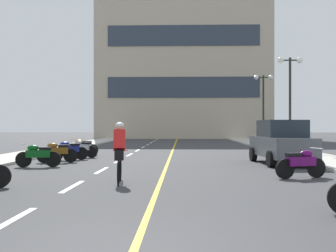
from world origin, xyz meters
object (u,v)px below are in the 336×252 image
at_px(motorcycle_4, 57,152).
at_px(cyclist_rider, 119,151).
at_px(motorcycle_6, 82,148).
at_px(motorcycle_2, 301,163).
at_px(motorcycle_7, 82,147).
at_px(street_lamp_far, 263,94).
at_px(parked_car_near, 282,142).
at_px(motorcycle_3, 38,155).
at_px(motorcycle_5, 69,150).
at_px(street_lamp_mid, 290,83).

bearing_deg(motorcycle_4, cyclist_rider, -60.00).
bearing_deg(motorcycle_6, motorcycle_4, -96.93).
height_order(motorcycle_2, motorcycle_6, same).
relative_size(motorcycle_6, cyclist_rider, 0.92).
distance_m(motorcycle_6, motorcycle_7, 1.54).
xyz_separation_m(street_lamp_far, parked_car_near, (-2.20, -15.60, -3.13)).
distance_m(motorcycle_2, motorcycle_4, 10.24).
height_order(motorcycle_3, motorcycle_5, same).
distance_m(motorcycle_3, motorcycle_5, 3.35).
relative_size(parked_car_near, motorcycle_7, 2.53).
bearing_deg(motorcycle_2, motorcycle_7, 133.18).
distance_m(motorcycle_4, motorcycle_6, 3.02).
relative_size(motorcycle_2, motorcycle_7, 0.96).
distance_m(motorcycle_4, cyclist_rider, 7.22).
distance_m(street_lamp_mid, cyclist_rider, 15.76).
bearing_deg(motorcycle_5, motorcycle_2, -36.10).
distance_m(motorcycle_6, cyclist_rider, 9.80).
bearing_deg(motorcycle_3, parked_car_near, 10.01).
relative_size(parked_car_near, cyclist_rider, 2.44).
bearing_deg(cyclist_rider, street_lamp_far, 69.57).
height_order(street_lamp_mid, cyclist_rider, street_lamp_mid).
bearing_deg(street_lamp_far, street_lamp_mid, -90.33).
relative_size(motorcycle_4, cyclist_rider, 0.95).
height_order(parked_car_near, cyclist_rider, parked_car_near).
xyz_separation_m(street_lamp_far, motorcycle_2, (-2.72, -20.38, -3.57)).
bearing_deg(motorcycle_6, parked_car_near, -19.53).
xyz_separation_m(motorcycle_3, cyclist_rider, (3.76, -4.31, 0.41)).
distance_m(motorcycle_2, motorcycle_6, 11.73).
xyz_separation_m(motorcycle_2, motorcycle_5, (-8.80, 6.42, 0.00)).
relative_size(parked_car_near, motorcycle_2, 2.63).
relative_size(motorcycle_2, motorcycle_4, 0.98).
bearing_deg(parked_car_near, motorcycle_4, 178.60).
distance_m(street_lamp_far, motorcycle_2, 20.87).
bearing_deg(motorcycle_2, motorcycle_3, 161.29).
xyz_separation_m(parked_car_near, motorcycle_5, (-9.32, 1.64, -0.44)).
relative_size(motorcycle_2, cyclist_rider, 0.93).
xyz_separation_m(motorcycle_4, motorcycle_7, (0.02, 4.49, 0.00)).
xyz_separation_m(motorcycle_2, motorcycle_7, (-8.91, 9.50, 0.00)).
bearing_deg(motorcycle_7, street_lamp_mid, 12.02).
xyz_separation_m(street_lamp_mid, motorcycle_2, (-2.67, -11.97, -3.60)).
height_order(motorcycle_4, motorcycle_5, same).
bearing_deg(motorcycle_7, cyclist_rider, -71.53).
distance_m(motorcycle_4, motorcycle_5, 1.41).
xyz_separation_m(parked_car_near, motorcycle_6, (-9.09, 3.23, -0.44)).
height_order(motorcycle_6, motorcycle_7, same).
relative_size(motorcycle_3, cyclist_rider, 0.96).
bearing_deg(motorcycle_7, motorcycle_5, -87.84).
height_order(street_lamp_mid, motorcycle_5, street_lamp_mid).
height_order(parked_car_near, motorcycle_6, parked_car_near).
distance_m(motorcycle_3, motorcycle_6, 4.95).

